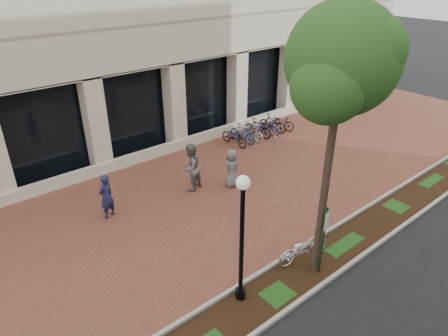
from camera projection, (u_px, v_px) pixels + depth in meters
ground at (204, 199)px, 15.76m from camera, size 120.00×120.00×0.00m
brick_plaza at (204, 199)px, 15.75m from camera, size 40.00×9.00×0.01m
planting_strip at (307, 269)px, 12.16m from camera, size 40.00×1.50×0.01m
curb_plaza_side at (289, 255)px, 12.65m from camera, size 40.00×0.12×0.12m
curb_street_side at (327, 281)px, 11.63m from camera, size 40.00×0.12×0.12m
parking_sign at (325, 232)px, 11.35m from camera, size 0.34×0.07×2.34m
lamppost at (242, 234)px, 10.14m from camera, size 0.36×0.36×3.88m
street_tree at (342, 67)px, 9.43m from camera, size 3.29×2.74×7.70m
locked_bicycle at (303, 247)px, 12.32m from camera, size 1.96×0.96×0.98m
pedestrian_left at (106, 196)px, 14.27m from camera, size 0.74×0.61×1.73m
pedestrian_mid at (191, 167)px, 15.96m from camera, size 1.18×1.05×2.01m
pedestrian_right at (232, 168)px, 16.29m from camera, size 0.86×0.61×1.64m
bollard at (275, 144)px, 19.39m from camera, size 0.12×0.12×0.86m
bike_rack_cluster at (258, 129)px, 21.06m from camera, size 4.24×1.81×1.00m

